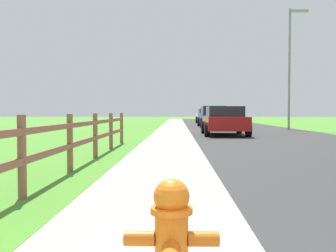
# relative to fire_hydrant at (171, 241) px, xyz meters

# --- Properties ---
(ground_plane) EXTENTS (120.00, 120.00, 0.00)m
(ground_plane) POSITION_rel_fire_hydrant_xyz_m (0.73, 23.24, -0.37)
(ground_plane) COLOR #48862A
(road_asphalt) EXTENTS (7.00, 66.00, 0.01)m
(road_asphalt) POSITION_rel_fire_hydrant_xyz_m (4.23, 25.24, -0.37)
(road_asphalt) COLOR #2F2F2F
(road_asphalt) RESTS_ON ground
(curb_concrete) EXTENTS (6.00, 66.00, 0.01)m
(curb_concrete) POSITION_rel_fire_hydrant_xyz_m (-2.27, 25.24, -0.37)
(curb_concrete) COLOR #A2998B
(curb_concrete) RESTS_ON ground
(grass_verge) EXTENTS (5.00, 66.00, 0.00)m
(grass_verge) POSITION_rel_fire_hydrant_xyz_m (-3.77, 25.24, -0.37)
(grass_verge) COLOR #48862A
(grass_verge) RESTS_ON ground
(fire_hydrant) EXTENTS (0.55, 0.44, 0.73)m
(fire_hydrant) POSITION_rel_fire_hydrant_xyz_m (0.00, 0.00, 0.00)
(fire_hydrant) COLOR orange
(fire_hydrant) RESTS_ON ground
(rail_fence) EXTENTS (0.11, 13.04, 1.07)m
(rail_fence) POSITION_rel_fire_hydrant_xyz_m (-1.93, 4.76, 0.25)
(rail_fence) COLOR brown
(rail_fence) RESTS_ON ground
(parked_suv_red) EXTENTS (2.08, 4.32, 1.37)m
(parked_suv_red) POSITION_rel_fire_hydrant_xyz_m (2.29, 16.17, 0.33)
(parked_suv_red) COLOR maroon
(parked_suv_red) RESTS_ON ground
(parked_car_blue) EXTENTS (2.12, 4.54, 1.54)m
(parked_car_blue) POSITION_rel_fire_hydrant_xyz_m (2.65, 25.98, 0.41)
(parked_car_blue) COLOR navy
(parked_car_blue) RESTS_ON ground
(parked_car_white) EXTENTS (2.10, 4.37, 1.42)m
(parked_car_white) POSITION_rel_fire_hydrant_xyz_m (2.90, 34.47, 0.35)
(parked_car_white) COLOR white
(parked_car_white) RESTS_ON ground
(street_lamp) EXTENTS (1.17, 0.20, 7.47)m
(street_lamp) POSITION_rel_fire_hydrant_xyz_m (7.06, 21.70, 3.99)
(street_lamp) COLOR gray
(street_lamp) RESTS_ON ground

